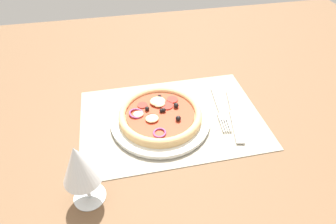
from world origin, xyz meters
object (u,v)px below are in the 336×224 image
fork (220,111)px  knife (234,115)px  wine_glass (79,165)px  plate (160,119)px  pizza (160,114)px

fork → knife: bearing=55.4°
knife → wine_glass: (37.08, 16.15, 9.69)cm
knife → wine_glass: wine_glass is taller
plate → fork: plate is taller
plate → wine_glass: 27.26cm
plate → pizza: 1.65cm
plate → pizza: (0.05, -0.08, 1.65)cm
plate → knife: plate is taller
fork → pizza: bearing=-82.3°
pizza → knife: size_ratio=1.07×
fork → knife: size_ratio=0.91×
fork → wine_glass: bearing=-54.5°
pizza → fork: bearing=-179.1°
fork → wine_glass: 40.13cm
pizza → fork: (-16.38, -0.27, -1.97)cm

